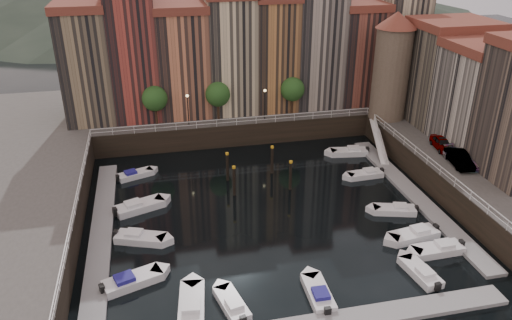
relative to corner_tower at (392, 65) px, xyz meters
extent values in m
plane|color=black|center=(-20.00, -14.50, -10.19)|extent=(200.00, 200.00, 0.00)
cube|color=black|center=(-20.00, 11.50, -8.69)|extent=(80.00, 20.00, 3.00)
cube|color=gray|center=(-36.20, -15.50, -10.02)|extent=(2.00, 28.00, 0.35)
cube|color=gray|center=(-3.80, -15.50, -10.02)|extent=(2.00, 28.00, 0.35)
cone|color=#2D382D|center=(-50.00, 95.50, -3.19)|extent=(80.00, 80.00, 14.00)
cube|color=#7F6C51|center=(-38.00, 9.00, -0.19)|extent=(6.00, 10.00, 14.00)
cube|color=brown|center=(-38.00, 9.00, 7.31)|extent=(6.30, 10.30, 1.00)
cube|color=#9D3B31|center=(-32.10, 9.00, 0.81)|extent=(5.80, 10.00, 16.00)
cube|color=#C57450|center=(-25.95, 9.00, -0.44)|extent=(6.50, 10.00, 13.50)
cube|color=brown|center=(-25.95, 9.00, 6.81)|extent=(6.80, 10.30, 1.00)
cube|color=beige|center=(-19.60, 9.00, 0.31)|extent=(6.20, 10.00, 15.00)
cube|color=#AE7340|center=(-13.70, 9.00, 0.06)|extent=(5.60, 10.00, 14.50)
cube|color=gray|center=(-7.70, 9.00, 1.06)|extent=(6.40, 10.00, 16.50)
cube|color=brown|center=(-1.50, 9.00, -0.69)|extent=(6.00, 10.00, 13.00)
cube|color=brown|center=(-1.50, 9.00, 6.31)|extent=(6.30, 10.30, 1.00)
cube|color=#C7B392|center=(4.45, 9.00, 0.56)|extent=(5.90, 10.00, 15.50)
cube|color=#675E4E|center=(6.50, -2.50, -1.19)|extent=(9.00, 8.00, 12.00)
cube|color=brown|center=(6.50, -2.50, 5.31)|extent=(9.30, 8.30, 1.00)
cube|color=#BCB2A4|center=(6.50, -10.50, -1.69)|extent=(9.00, 8.00, 11.00)
cube|color=brown|center=(6.50, -10.50, 4.31)|extent=(9.30, 8.30, 1.00)
cylinder|color=#6B5B4C|center=(0.00, 0.00, -1.19)|extent=(4.60, 4.60, 12.00)
cone|color=brown|center=(0.00, 0.00, 5.61)|extent=(5.20, 5.20, 2.00)
cylinder|color=black|center=(-30.00, 3.70, -5.99)|extent=(0.30, 0.30, 2.40)
sphere|color=#1E4719|center=(-30.00, 3.70, -3.59)|extent=(3.20, 3.20, 3.20)
cylinder|color=black|center=(-22.00, 3.70, -5.99)|extent=(0.30, 0.30, 2.40)
sphere|color=#1E4719|center=(-22.00, 3.70, -3.59)|extent=(3.20, 3.20, 3.20)
cylinder|color=black|center=(-12.00, 3.70, -5.99)|extent=(0.30, 0.30, 2.40)
sphere|color=#1E4719|center=(-12.00, 3.70, -3.59)|extent=(3.20, 3.20, 3.20)
cylinder|color=black|center=(-26.00, 2.70, -5.19)|extent=(0.12, 0.12, 4.00)
sphere|color=#FFD88C|center=(-26.00, 2.70, -3.19)|extent=(0.36, 0.36, 0.36)
cylinder|color=black|center=(-16.00, 2.70, -5.19)|extent=(0.12, 0.12, 4.00)
sphere|color=#FFD88C|center=(-16.00, 2.70, -3.19)|extent=(0.36, 0.36, 0.36)
cube|color=white|center=(-20.00, 1.50, -6.24)|extent=(36.00, 0.08, 0.08)
cube|color=white|center=(-20.00, 1.50, -6.69)|extent=(36.00, 0.06, 0.06)
cube|color=white|center=(-2.00, -15.50, -6.24)|extent=(0.08, 34.00, 0.08)
cube|color=white|center=(-2.00, -15.50, -6.69)|extent=(0.06, 34.00, 0.06)
cube|color=white|center=(-38.00, -15.50, -6.24)|extent=(0.08, 34.00, 0.08)
cube|color=white|center=(-38.00, -15.50, -6.69)|extent=(0.06, 34.00, 0.06)
cube|color=white|center=(-2.90, -4.50, -8.44)|extent=(2.78, 8.26, 2.81)
cube|color=white|center=(-2.90, -4.50, -7.94)|extent=(1.93, 8.32, 3.65)
cylinder|color=black|center=(-22.60, -11.11, -8.69)|extent=(0.32, 0.32, 3.60)
cylinder|color=gold|center=(-22.60, -11.11, -6.84)|extent=(0.36, 0.36, 0.25)
cylinder|color=black|center=(-22.74, -7.59, -8.69)|extent=(0.32, 0.32, 3.60)
cylinder|color=gold|center=(-22.74, -7.59, -6.84)|extent=(0.36, 0.36, 0.25)
cylinder|color=black|center=(-16.38, -11.16, -8.69)|extent=(0.32, 0.32, 3.60)
cylinder|color=gold|center=(-16.38, -11.16, -6.84)|extent=(0.36, 0.36, 0.25)
cylinder|color=black|center=(-17.39, -6.93, -8.69)|extent=(0.32, 0.32, 3.60)
cylinder|color=gold|center=(-17.39, -6.93, -6.84)|extent=(0.36, 0.36, 0.25)
cube|color=silver|center=(-33.25, -23.80, -9.87)|extent=(5.05, 3.27, 0.80)
cube|color=navy|center=(-33.86, -24.01, -9.39)|extent=(1.84, 1.71, 0.54)
cube|color=black|center=(-35.58, -24.61, -9.60)|extent=(0.53, 0.63, 0.75)
cube|color=silver|center=(-32.55, -17.78, -9.88)|extent=(4.91, 3.27, 0.78)
cube|color=silver|center=(-33.14, -17.56, -9.41)|extent=(1.81, 1.68, 0.52)
cube|color=black|center=(-34.79, -16.94, -9.62)|extent=(0.52, 0.62, 0.73)
cube|color=silver|center=(-32.57, -12.02, -9.86)|extent=(5.27, 3.46, 0.84)
cube|color=silver|center=(-33.20, -12.24, -9.36)|extent=(1.93, 1.80, 0.56)
cube|color=black|center=(-34.99, -12.89, -9.58)|extent=(0.56, 0.66, 0.78)
cube|color=silver|center=(-33.01, -4.48, -9.92)|extent=(4.27, 2.81, 0.68)
cube|color=navy|center=(-33.52, -4.67, -9.51)|extent=(1.56, 1.45, 0.45)
cube|color=black|center=(-34.97, -5.19, -9.70)|extent=(0.45, 0.53, 0.63)
cube|color=silver|center=(-6.81, -25.27, -9.88)|extent=(4.59, 1.87, 0.78)
cube|color=silver|center=(-6.19, -25.25, -9.42)|extent=(1.48, 1.28, 0.52)
cube|color=black|center=(-4.43, -25.21, -9.63)|extent=(0.37, 0.53, 0.72)
cube|color=silver|center=(-7.78, -22.76, -9.87)|extent=(4.91, 2.44, 0.80)
cube|color=silver|center=(-7.15, -22.67, -9.39)|extent=(1.66, 1.47, 0.53)
cube|color=black|center=(-5.35, -22.42, -9.61)|extent=(0.44, 0.58, 0.75)
cube|color=silver|center=(-7.42, -18.15, -9.91)|extent=(4.47, 2.71, 0.71)
cube|color=silver|center=(-6.88, -18.31, -9.48)|extent=(1.60, 1.47, 0.48)
cube|color=black|center=(-5.32, -18.76, -9.67)|extent=(0.45, 0.55, 0.67)
cube|color=silver|center=(-7.13, -10.19, -9.91)|extent=(4.16, 1.77, 0.70)
cube|color=silver|center=(-6.58, -10.16, -9.50)|extent=(1.35, 1.18, 0.47)
cube|color=black|center=(-5.00, -10.09, -9.68)|extent=(0.35, 0.48, 0.65)
cube|color=silver|center=(-6.63, -4.00, -9.88)|extent=(4.76, 2.40, 0.78)
cube|color=silver|center=(-6.01, -4.09, -9.42)|extent=(1.61, 1.44, 0.52)
cube|color=black|center=(-4.27, -4.35, -9.62)|extent=(0.43, 0.56, 0.72)
cube|color=silver|center=(-28.86, -27.68, -9.86)|extent=(2.54, 5.16, 0.84)
cube|color=silver|center=(-28.95, -28.35, -9.35)|extent=(1.54, 1.74, 0.56)
cube|color=silver|center=(-25.87, -28.13, -9.91)|extent=(2.48, 4.35, 0.70)
cube|color=silver|center=(-25.74, -28.67, -9.50)|extent=(1.39, 1.53, 0.47)
cube|color=black|center=(-25.38, -30.22, -9.68)|extent=(0.53, 0.42, 0.65)
cube|color=silver|center=(-19.03, -28.45, -9.89)|extent=(1.82, 4.45, 0.75)
cube|color=navy|center=(-19.05, -29.05, -9.44)|extent=(1.24, 1.43, 0.50)
cube|color=black|center=(-19.09, -30.75, -9.64)|extent=(0.51, 0.36, 0.70)
cube|color=silver|center=(-9.88, -27.76, -9.91)|extent=(2.19, 4.41, 0.72)
cube|color=silver|center=(-9.80, -28.34, -9.47)|extent=(1.32, 1.49, 0.48)
cube|color=black|center=(-9.58, -29.95, -9.67)|extent=(0.52, 0.40, 0.67)
imported|color=gray|center=(1.59, -11.01, -6.49)|extent=(2.29, 4.33, 1.40)
imported|color=gray|center=(1.10, -15.23, -6.43)|extent=(2.27, 4.81, 1.52)
imported|color=gray|center=(1.63, -15.09, -6.48)|extent=(2.48, 5.11, 1.43)
camera|label=1|loc=(-30.40, -57.44, 16.46)|focal=35.00mm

